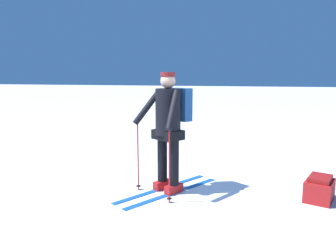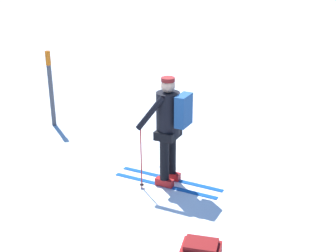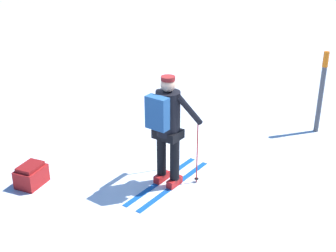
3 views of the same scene
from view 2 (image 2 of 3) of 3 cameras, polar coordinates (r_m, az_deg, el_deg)
ground_plane at (r=7.86m, az=-1.86°, el=-6.62°), size 80.00×80.00×0.00m
skier at (r=7.33m, az=0.18°, el=0.31°), size 1.71×1.33×1.80m
trail_marker at (r=10.12m, az=-14.15°, el=5.08°), size 0.11×0.11×1.63m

